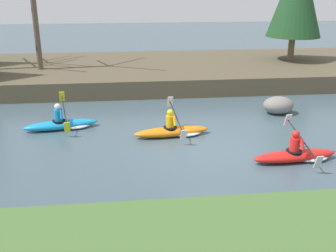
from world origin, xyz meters
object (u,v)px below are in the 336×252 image
object	(u,v)px
kayaker_middle	(175,131)
kayaker_trailing	(64,124)
kayaker_lead	(298,155)
boulder_midstream	(278,105)

from	to	relation	value
kayaker_middle	kayaker_trailing	world-z (taller)	same
kayaker_middle	kayaker_trailing	xyz separation A→B (m)	(-4.04, 1.18, 0.00)
kayaker_lead	kayaker_middle	bearing A→B (deg)	138.89
kayaker_lead	kayaker_trailing	size ratio (longest dim) A/B	1.00
kayaker_lead	kayaker_middle	xyz separation A→B (m)	(-3.51, 2.52, 0.00)
kayaker_middle	kayaker_trailing	bearing A→B (deg)	156.57
kayaker_lead	kayaker_trailing	world-z (taller)	same
kayaker_lead	kayaker_trailing	bearing A→B (deg)	148.42
kayaker_lead	kayaker_middle	size ratio (longest dim) A/B	1.00
kayaker_middle	boulder_midstream	world-z (taller)	kayaker_middle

